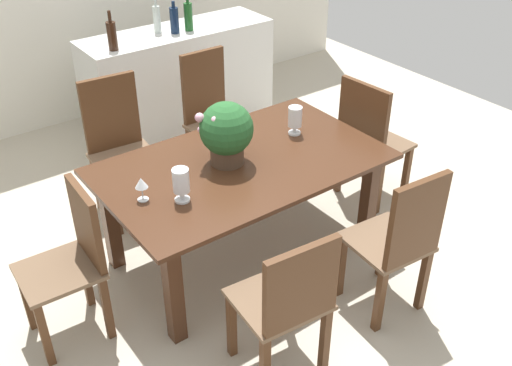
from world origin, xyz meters
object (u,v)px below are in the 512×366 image
at_px(dining_table, 243,177).
at_px(wine_bottle_tall, 174,20).
at_px(chair_foot_end, 369,136).
at_px(wine_glass, 141,184).
at_px(chair_head_end, 73,258).
at_px(chair_far_right, 211,113).
at_px(flower_centerpiece, 226,132).
at_px(wine_bottle_green, 157,19).
at_px(wine_bottle_clear, 188,16).
at_px(chair_near_left, 289,301).
at_px(crystal_vase_left, 295,118).
at_px(kitchen_counter, 180,83).
at_px(crystal_vase_center_near, 181,182).
at_px(wine_bottle_dark, 112,35).
at_px(chair_far_left, 119,141).
at_px(chair_near_right, 400,239).

distance_m(dining_table, wine_bottle_tall, 1.89).
xyz_separation_m(chair_foot_end, wine_glass, (-1.85, -0.01, 0.28)).
bearing_deg(chair_head_end, dining_table, 92.28).
xyz_separation_m(chair_far_right, wine_bottle_tall, (0.14, 0.75, 0.53)).
xyz_separation_m(chair_head_end, flower_centerpiece, (1.07, 0.05, 0.43)).
distance_m(wine_bottle_green, wine_bottle_clear, 0.27).
distance_m(chair_foot_end, wine_bottle_clear, 1.89).
height_order(chair_foot_end, wine_bottle_green, wine_bottle_green).
relative_size(chair_near_left, crystal_vase_left, 4.71).
bearing_deg(wine_bottle_tall, wine_glass, -125.22).
distance_m(chair_foot_end, kitchen_counter, 1.90).
relative_size(chair_head_end, chair_far_right, 0.89).
bearing_deg(chair_head_end, crystal_vase_center_near, 78.68).
distance_m(chair_near_left, wine_glass, 1.06).
bearing_deg(chair_foot_end, crystal_vase_center_near, 91.08).
height_order(crystal_vase_center_near, wine_bottle_dark, wine_bottle_dark).
height_order(chair_foot_end, wine_bottle_clear, wine_bottle_clear).
xyz_separation_m(chair_head_end, chair_foot_end, (2.30, -0.00, 0.04)).
distance_m(wine_bottle_clear, wine_bottle_tall, 0.13).
bearing_deg(wine_bottle_green, wine_bottle_clear, -22.64).
height_order(chair_far_right, wine_glass, chair_far_right).
height_order(chair_foot_end, kitchen_counter, chair_foot_end).
xyz_separation_m(chair_foot_end, wine_bottle_tall, (-0.61, 1.75, 0.55)).
bearing_deg(chair_far_left, chair_foot_end, -28.97).
bearing_deg(chair_far_left, wine_bottle_green, 49.91).
xyz_separation_m(chair_near_right, wine_glass, (-1.10, 0.97, 0.29)).
height_order(crystal_vase_left, wine_bottle_dark, wine_bottle_dark).
relative_size(chair_near_right, crystal_vase_center_near, 4.85).
bearing_deg(kitchen_counter, crystal_vase_center_near, -119.57).
distance_m(chair_near_left, wine_bottle_clear, 2.98).
bearing_deg(chair_far_left, flower_centerpiece, -67.67).
xyz_separation_m(kitchen_counter, wine_bottle_dark, (-0.65, -0.14, 0.61)).
relative_size(chair_far_right, kitchen_counter, 0.61).
bearing_deg(chair_near_right, chair_near_left, 4.48).
distance_m(chair_head_end, chair_foot_end, 2.30).
xyz_separation_m(dining_table, flower_centerpiece, (-0.08, 0.05, 0.33)).
bearing_deg(flower_centerpiece, wine_bottle_tall, 69.87).
relative_size(chair_near_left, crystal_vase_center_near, 4.53).
relative_size(chair_far_left, wine_bottle_clear, 3.30).
distance_m(chair_near_left, crystal_vase_center_near, 0.90).
height_order(flower_centerpiece, crystal_vase_left, flower_centerpiece).
bearing_deg(crystal_vase_left, chair_near_right, -95.92).
bearing_deg(wine_bottle_dark, wine_bottle_green, 19.09).
height_order(dining_table, wine_bottle_green, wine_bottle_green).
bearing_deg(wine_glass, wine_bottle_green, 58.71).
height_order(wine_bottle_green, wine_bottle_clear, wine_bottle_clear).
relative_size(chair_head_end, crystal_vase_center_near, 4.55).
height_order(chair_head_end, flower_centerpiece, flower_centerpiece).
relative_size(chair_far_left, wine_bottle_tall, 3.83).
relative_size(chair_foot_end, wine_bottle_clear, 3.17).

